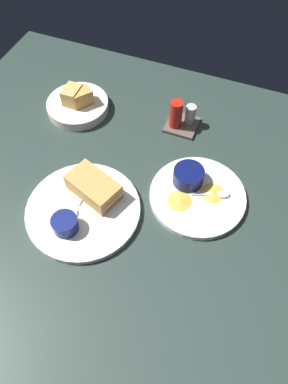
{
  "coord_description": "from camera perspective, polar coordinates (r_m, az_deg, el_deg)",
  "views": [
    {
      "loc": [
        30.01,
        -44.11,
        76.52
      ],
      "look_at": [
        11.92,
        1.77,
        3.0
      ],
      "focal_mm": 33.38,
      "sensor_mm": 36.0,
      "label": 1
    }
  ],
  "objects": [
    {
      "name": "ramekin_light_gravy",
      "position": [
        0.91,
        7.12,
        2.58
      ],
      "size": [
        7.81,
        7.81,
        4.17
      ],
      "color": "#0C144C",
      "rests_on": "plate_chips_companion"
    },
    {
      "name": "ramekin_dark_sauce",
      "position": [
        0.85,
        -12.54,
        -4.96
      ],
      "size": [
        6.08,
        6.08,
        3.82
      ],
      "color": "navy",
      "rests_on": "plate_sandwich_main"
    },
    {
      "name": "ground_plane",
      "position": [
        0.95,
        -7.14,
        -0.15
      ],
      "size": [
        110.0,
        110.0,
        3.0
      ],
      "primitive_type": "cube",
      "color": "#283833"
    },
    {
      "name": "plate_chips_companion",
      "position": [
        0.91,
        8.53,
        -0.66
      ],
      "size": [
        24.38,
        24.38,
        1.6
      ],
      "primitive_type": "cylinder",
      "color": "white",
      "rests_on": "ground_plane"
    },
    {
      "name": "bread_basket_rear",
      "position": [
        1.12,
        -10.55,
        13.74
      ],
      "size": [
        18.46,
        18.46,
        8.0
      ],
      "color": "silver",
      "rests_on": "ground_plane"
    },
    {
      "name": "sandwich_half_near",
      "position": [
        0.89,
        -8.32,
        0.9
      ],
      "size": [
        14.84,
        11.54,
        4.8
      ],
      "color": "tan",
      "rests_on": "plate_sandwich_main"
    },
    {
      "name": "plate_sandwich_main",
      "position": [
        0.9,
        -9.67,
        -2.87
      ],
      "size": [
        28.28,
        28.28,
        1.6
      ],
      "primitive_type": "cylinder",
      "color": "white",
      "rests_on": "ground_plane"
    },
    {
      "name": "spoon_by_dark_ramekin",
      "position": [
        0.89,
        -10.92,
        -2.78
      ],
      "size": [
        2.34,
        9.91,
        0.8
      ],
      "color": "silver",
      "rests_on": "plate_sandwich_main"
    },
    {
      "name": "condiment_caddy",
      "position": [
        1.05,
        5.95,
        11.71
      ],
      "size": [
        9.0,
        9.0,
        9.5
      ],
      "color": "brown",
      "rests_on": "ground_plane"
    },
    {
      "name": "plantain_chip_scatter",
      "position": [
        0.91,
        7.83,
        0.64
      ],
      "size": [
        14.06,
        14.89,
        0.6
      ],
      "color": "gold",
      "rests_on": "plate_chips_companion"
    },
    {
      "name": "spoon_by_gravy_ramekin",
      "position": [
        0.91,
        11.79,
        -0.35
      ],
      "size": [
        9.78,
        4.72,
        0.8
      ],
      "color": "silver",
      "rests_on": "plate_chips_companion"
    }
  ]
}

